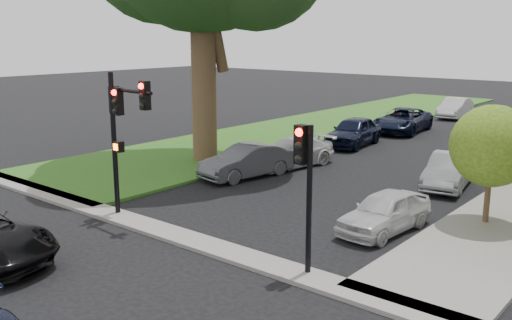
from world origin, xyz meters
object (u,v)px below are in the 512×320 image
Objects in this scene: car_parked_9 at (455,108)px; car_parked_6 at (292,153)px; car_parked_0 at (385,212)px; car_parked_7 at (353,132)px; car_parked_8 at (403,120)px; car_parked_1 at (449,171)px; small_tree_a at (492,146)px; car_parked_5 at (247,161)px; traffic_signal_secondary at (305,172)px; car_parked_2 at (502,149)px; traffic_signal_main at (121,119)px.

car_parked_6 is at bearing -94.40° from car_parked_9.
car_parked_7 is at bearing 128.87° from car_parked_0.
car_parked_6 is 12.23m from car_parked_8.
car_parked_8 is (-7.32, 11.16, 0.07)m from car_parked_1.
car_parked_9 is (-9.86, 23.38, -1.88)m from small_tree_a.
small_tree_a reaches higher than car_parked_0.
car_parked_5 is 0.95× the size of car_parked_6.
car_parked_5 is 23.51m from car_parked_9.
car_parked_7 is (-7.84, 16.05, -1.93)m from traffic_signal_secondary.
car_parked_2 is at bearing -1.40° from car_parked_7.
traffic_signal_main is 22.10m from car_parked_8.
car_parked_6 is (-7.33, -7.05, -0.03)m from car_parked_2.
traffic_signal_main is 0.98× the size of car_parked_2.
car_parked_0 is 27.11m from car_parked_9.
car_parked_9 is (-7.61, 26.03, 0.09)m from car_parked_0.
traffic_signal_secondary is at bearing -70.97° from car_parked_7.
car_parked_0 is 8.20m from car_parked_5.
car_parked_5 is at bearing -96.39° from car_parked_8.
car_parked_5 is at bearing 167.00° from car_parked_0.
traffic_signal_main reaches higher than car_parked_5.
car_parked_1 is 0.90× the size of car_parked_6.
car_parked_2 is 0.92× the size of car_parked_8.
traffic_signal_main reaches higher than car_parked_6.
car_parked_2 is (0.26, 5.99, 0.01)m from car_parked_1.
traffic_signal_main reaches higher than traffic_signal_secondary.
car_parked_5 is (-0.44, 6.81, -2.64)m from traffic_signal_main.
car_parked_5 is 15.13m from car_parked_8.
car_parked_1 is 0.83× the size of car_parked_2.
car_parked_2 is (-2.46, 9.83, -1.92)m from small_tree_a.
car_parked_5 is (-10.05, -0.13, -1.90)m from small_tree_a.
car_parked_5 is (-7.59, -9.96, 0.02)m from car_parked_2.
car_parked_2 is 7.73m from car_parked_7.
small_tree_a is 0.84× the size of car_parked_7.
car_parked_5 reaches higher than car_parked_6.
car_parked_5 reaches higher than car_parked_1.
car_parked_0 is 0.83× the size of car_parked_6.
car_parked_5 is 0.92× the size of car_parked_7.
car_parked_9 is at bearing 90.45° from traffic_signal_main.
small_tree_a is 0.91× the size of car_parked_5.
car_parked_9 is at bearing 81.82° from car_parked_7.
car_parked_6 is (-7.53, 5.43, 0.02)m from car_parked_0.
car_parked_9 reaches higher than car_parked_2.
traffic_signal_secondary reaches higher than car_parked_9.
car_parked_7 is (-10.15, 9.07, -1.81)m from small_tree_a.
car_parked_9 is (-7.14, 19.54, 0.05)m from car_parked_1.
traffic_signal_main is 16.23m from car_parked_7.
car_parked_1 is 0.88× the size of car_parked_7.
car_parked_0 is at bearing -130.38° from small_tree_a.
traffic_signal_main is 8.95m from car_parked_0.
traffic_signal_secondary reaches higher than car_parked_6.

